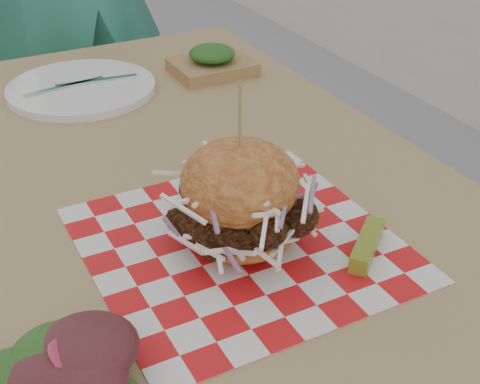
{
  "coord_description": "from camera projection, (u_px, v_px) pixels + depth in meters",
  "views": [
    {
      "loc": [
        -0.06,
        -1.11,
        1.23
      ],
      "look_at": [
        0.25,
        -0.52,
        0.82
      ],
      "focal_mm": 50.0,
      "sensor_mm": 36.0,
      "label": 1
    }
  ],
  "objects": [
    {
      "name": "patio_table",
      "position": [
        159.0,
        227.0,
        0.99
      ],
      "size": [
        0.8,
        1.2,
        0.75
      ],
      "color": "tan",
      "rests_on": "ground"
    },
    {
      "name": "patio_chair",
      "position": [
        21.0,
        70.0,
        1.87
      ],
      "size": [
        0.45,
        0.46,
        0.95
      ],
      "rotation": [
        0.0,
        0.0,
        -0.07
      ],
      "color": "tan",
      "rests_on": "ground"
    },
    {
      "name": "paper_liner",
      "position": [
        240.0,
        244.0,
        0.82
      ],
      "size": [
        0.36,
        0.36,
        0.0
      ],
      "primitive_type": "cube",
      "color": "red",
      "rests_on": "patio_table"
    },
    {
      "name": "sandwich",
      "position": [
        240.0,
        202.0,
        0.79
      ],
      "size": [
        0.19,
        0.19,
        0.21
      ],
      "color": "#D07A3A",
      "rests_on": "paper_liner"
    },
    {
      "name": "pickle_spear",
      "position": [
        367.0,
        245.0,
        0.79
      ],
      "size": [
        0.09,
        0.08,
        0.02
      ],
      "primitive_type": "cube",
      "rotation": [
        0.0,
        0.0,
        0.71
      ],
      "color": "olive",
      "rests_on": "paper_liner"
    },
    {
      "name": "place_setting",
      "position": [
        81.0,
        88.0,
        1.22
      ],
      "size": [
        0.27,
        0.27,
        0.02
      ],
      "color": "white",
      "rests_on": "patio_table"
    },
    {
      "name": "kraft_tray",
      "position": [
        212.0,
        62.0,
        1.3
      ],
      "size": [
        0.15,
        0.12,
        0.06
      ],
      "color": "#997545",
      "rests_on": "patio_table"
    }
  ]
}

